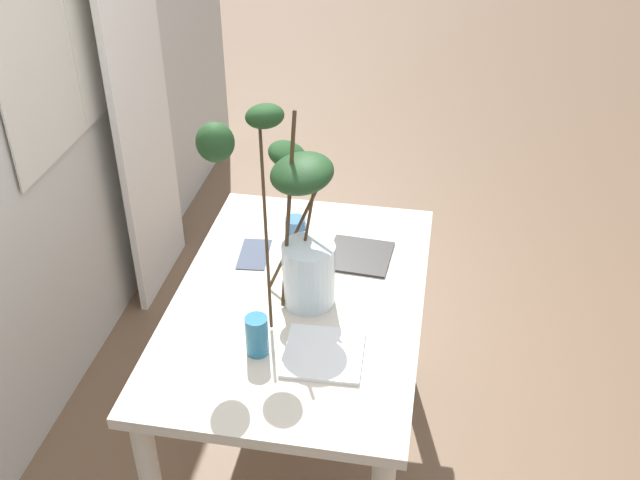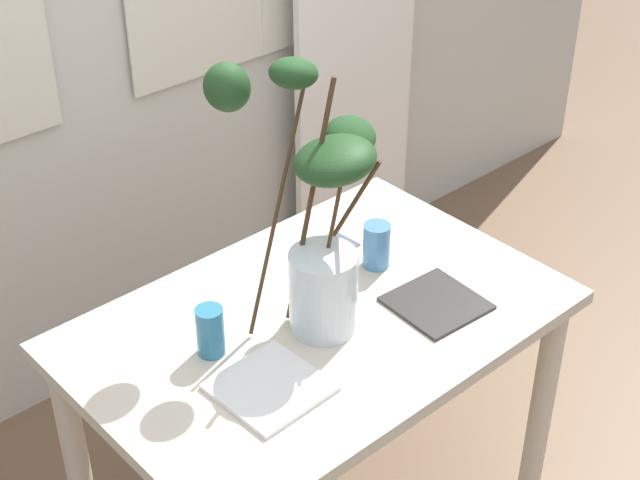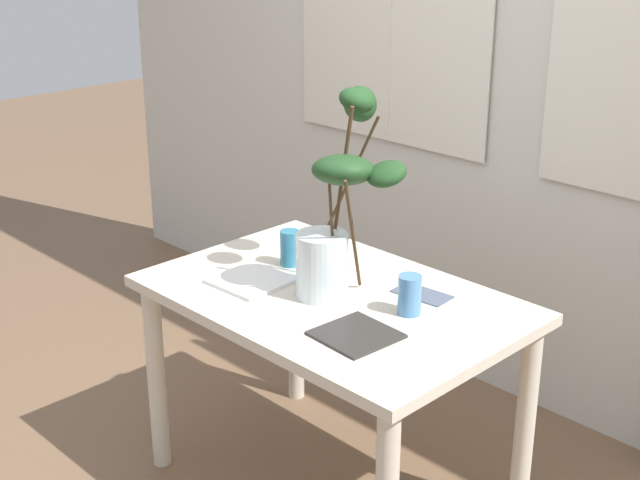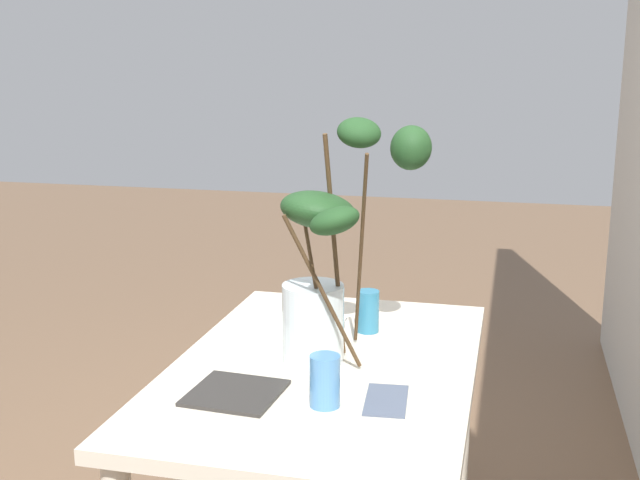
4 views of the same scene
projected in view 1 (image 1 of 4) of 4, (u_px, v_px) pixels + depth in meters
The scene contains 9 objects.
ground at pixel (302, 453), 2.86m from camera, with size 14.00×14.00×0.00m, color brown.
curtain_sheer_side at pixel (130, 36), 3.11m from camera, with size 0.55×0.03×2.46m, color white.
dining_table at pixel (299, 324), 2.50m from camera, with size 1.21×0.80×0.75m.
vase_with_branches at pixel (295, 223), 2.29m from camera, with size 0.43×0.42×0.68m.
drinking_glass_blue_left at pixel (257, 335), 2.19m from camera, with size 0.07×0.07×0.13m, color teal.
drinking_glass_blue_right at pixel (296, 234), 2.63m from camera, with size 0.07×0.07×0.13m, color #4C84BC.
plate_square_left at pixel (324, 353), 2.21m from camera, with size 0.23×0.23×0.01m, color white.
plate_square_right at pixel (359, 256), 2.62m from camera, with size 0.21×0.21×0.01m, color #2D2B28.
napkin_folded at pixel (254, 254), 2.63m from camera, with size 0.19×0.10×0.00m, color #4C566B.
Camera 1 is at (-1.88, -0.40, 2.26)m, focal length 42.36 mm.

